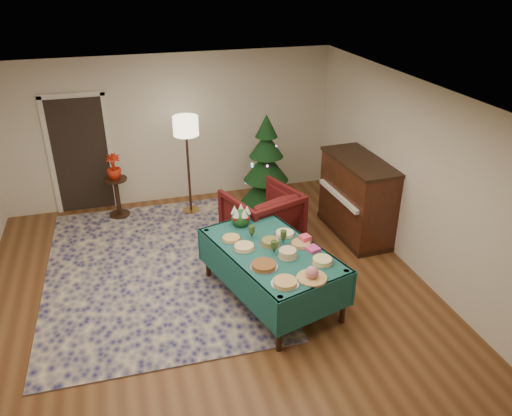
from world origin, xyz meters
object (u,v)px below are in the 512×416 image
object	(u,v)px
gift_box	(305,239)
piano	(357,198)
buffet_table	(271,259)
armchair	(262,215)
side_table	(118,198)
potted_plant	(114,172)
floor_lamp	(186,132)
christmas_tree	(266,168)

from	to	relation	value
gift_box	piano	size ratio (longest dim) A/B	0.08
buffet_table	gift_box	xyz separation A→B (m)	(0.47, 0.03, 0.20)
armchair	side_table	world-z (taller)	armchair
armchair	gift_box	bearing A→B (deg)	78.38
buffet_table	potted_plant	size ratio (longest dim) A/B	5.05
armchair	potted_plant	distance (m)	2.73
armchair	floor_lamp	bearing A→B (deg)	-77.22
gift_box	christmas_tree	distance (m)	2.59
armchair	potted_plant	bearing A→B (deg)	-56.27
christmas_tree	piano	distance (m)	1.73
side_table	gift_box	bearing A→B (deg)	-52.44
potted_plant	piano	bearing A→B (deg)	-25.09
gift_box	christmas_tree	xyz separation A→B (m)	(0.27, 2.57, -0.03)
gift_box	buffet_table	bearing A→B (deg)	-176.27
armchair	piano	bearing A→B (deg)	157.70
side_table	potted_plant	size ratio (longest dim) A/B	1.64
buffet_table	floor_lamp	xyz separation A→B (m)	(-0.60, 2.87, 0.88)
armchair	side_table	size ratio (longest dim) A/B	1.43
gift_box	floor_lamp	world-z (taller)	floor_lamp
gift_box	armchair	size ratio (longest dim) A/B	0.12
floor_lamp	gift_box	bearing A→B (deg)	-69.30
armchair	side_table	bearing A→B (deg)	-56.27
armchair	potted_plant	xyz separation A→B (m)	(-2.15, 1.65, 0.33)
buffet_table	christmas_tree	size ratio (longest dim) A/B	1.25
christmas_tree	piano	world-z (taller)	christmas_tree
floor_lamp	christmas_tree	distance (m)	1.54
buffet_table	potted_plant	distance (m)	3.58
armchair	christmas_tree	bearing A→B (deg)	-128.98
gift_box	floor_lamp	distance (m)	3.11
gift_box	armchair	world-z (taller)	armchair
buffet_table	side_table	xyz separation A→B (m)	(-1.85, 3.06, -0.27)
buffet_table	piano	world-z (taller)	piano
buffet_table	floor_lamp	world-z (taller)	floor_lamp
side_table	piano	xyz separation A→B (m)	(3.74, -1.75, 0.29)
floor_lamp	christmas_tree	bearing A→B (deg)	-11.27
side_table	christmas_tree	bearing A→B (deg)	-9.94
potted_plant	piano	world-z (taller)	piano
side_table	potted_plant	bearing A→B (deg)	90.00
floor_lamp	potted_plant	bearing A→B (deg)	171.49
side_table	christmas_tree	xyz separation A→B (m)	(2.60, -0.45, 0.45)
gift_box	floor_lamp	bearing A→B (deg)	110.70
side_table	christmas_tree	distance (m)	2.67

